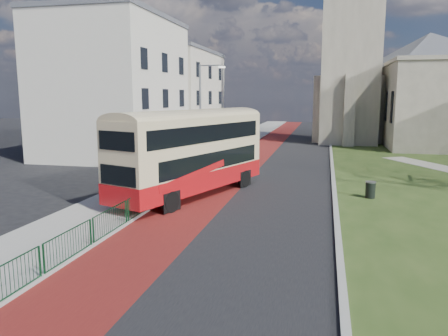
% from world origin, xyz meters
% --- Properties ---
extents(ground, '(160.00, 160.00, 0.00)m').
position_xyz_m(ground, '(0.00, 0.00, 0.00)').
color(ground, black).
rests_on(ground, ground).
extents(road_carriageway, '(9.00, 120.00, 0.01)m').
position_xyz_m(road_carriageway, '(1.50, 20.00, 0.01)').
color(road_carriageway, black).
rests_on(road_carriageway, ground).
extents(bus_lane, '(3.40, 120.00, 0.01)m').
position_xyz_m(bus_lane, '(-1.20, 20.00, 0.01)').
color(bus_lane, '#591414').
rests_on(bus_lane, ground).
extents(pavement_west, '(4.00, 120.00, 0.12)m').
position_xyz_m(pavement_west, '(-5.00, 20.00, 0.06)').
color(pavement_west, gray).
rests_on(pavement_west, ground).
extents(kerb_west, '(0.25, 120.00, 0.13)m').
position_xyz_m(kerb_west, '(-3.00, 20.00, 0.07)').
color(kerb_west, '#999993').
rests_on(kerb_west, ground).
extents(kerb_east, '(0.25, 80.00, 0.13)m').
position_xyz_m(kerb_east, '(6.10, 22.00, 0.07)').
color(kerb_east, '#999993').
rests_on(kerb_east, ground).
extents(pedestrian_railing, '(0.07, 24.00, 1.12)m').
position_xyz_m(pedestrian_railing, '(-2.95, 4.00, 0.55)').
color(pedestrian_railing, '#0D3C1E').
rests_on(pedestrian_railing, ground).
extents(gothic_church, '(16.38, 18.00, 40.00)m').
position_xyz_m(gothic_church, '(12.56, 38.00, 13.13)').
color(gothic_church, gray).
rests_on(gothic_church, ground).
extents(street_block_near, '(10.30, 14.30, 13.00)m').
position_xyz_m(street_block_near, '(-14.00, 22.00, 6.51)').
color(street_block_near, silver).
rests_on(street_block_near, ground).
extents(street_block_far, '(10.30, 16.30, 11.50)m').
position_xyz_m(street_block_far, '(-14.00, 38.00, 5.76)').
color(street_block_far, beige).
rests_on(street_block_far, ground).
extents(streetlamp, '(2.13, 0.18, 8.00)m').
position_xyz_m(streetlamp, '(-4.35, 18.00, 4.59)').
color(streetlamp, gray).
rests_on(streetlamp, pavement_west).
extents(bus, '(6.21, 11.43, 4.69)m').
position_xyz_m(bus, '(-1.76, 6.82, 2.68)').
color(bus, '#A30F13').
rests_on(bus, ground).
extents(litter_bin, '(0.70, 0.70, 0.93)m').
position_xyz_m(litter_bin, '(8.00, 8.49, 0.51)').
color(litter_bin, black).
rests_on(litter_bin, grass_green).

